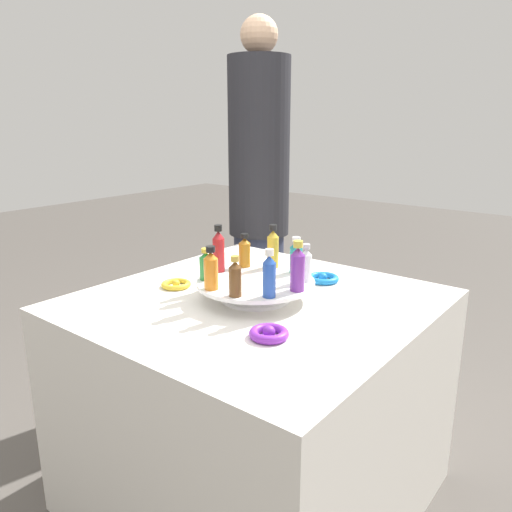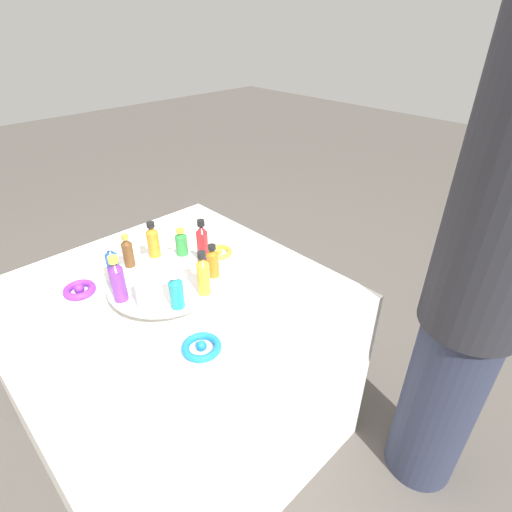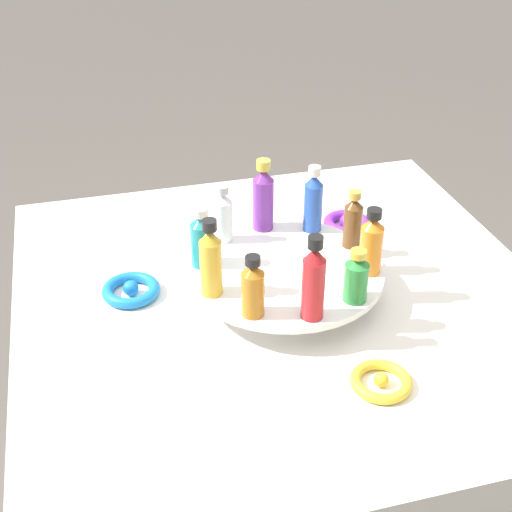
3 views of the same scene
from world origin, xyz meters
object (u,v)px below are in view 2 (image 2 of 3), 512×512
display_stand (166,284)px  ribbon_bow_purple (79,290)px  bottle_orange (153,241)px  bottle_gold (203,275)px  bottle_green (181,243)px  bottle_purple (117,280)px  ribbon_bow_blue (202,347)px  bottle_red (203,243)px  bottle_clear (142,293)px  bottle_teal (176,291)px  bottle_brown (128,252)px  person_figure (482,283)px  bottle_amber (213,262)px  ribbon_bow_gold (219,252)px  bottle_blue (113,265)px

display_stand → ribbon_bow_purple: 0.29m
bottle_orange → ribbon_bow_purple: bearing=76.8°
bottle_orange → bottle_gold: bearing=178.5°
bottle_green → ribbon_bow_purple: bearing=70.5°
bottle_purple → ribbon_bow_blue: size_ratio=1.36×
ribbon_bow_purple → bottle_red: bearing=-120.2°
bottle_red → bottle_clear: bearing=106.5°
display_stand → bottle_teal: size_ratio=3.12×
bottle_gold → bottle_clear: bottle_gold is taller
bottle_gold → ribbon_bow_blue: size_ratio=1.33×
bottle_brown → person_figure: size_ratio=0.07×
bottle_brown → person_figure: person_figure is taller
bottle_orange → bottle_teal: bearing=160.5°
bottle_gold → bottle_green: bottle_gold is taller
bottle_teal → bottle_orange: bearing=-19.5°
display_stand → bottle_gold: (-0.14, -0.04, 0.09)m
bottle_amber → bottle_green: bearing=-1.5°
ribbon_bow_purple → ribbon_bow_gold: size_ratio=1.04×
bottle_purple → display_stand: bearing=-91.5°
bottle_purple → person_figure: person_figure is taller
bottle_purple → bottle_teal: bearing=-145.5°
display_stand → bottle_clear: 0.17m
display_stand → ribbon_bow_gold: 0.29m
display_stand → bottle_clear: bearing=124.5°
bottle_amber → bottle_orange: 0.24m
bottle_amber → bottle_teal: bottle_teal is taller
bottle_orange → bottle_clear: (-0.23, 0.17, -0.01)m
bottle_blue → bottle_purple: bottle_purple is taller
bottle_blue → ribbon_bow_purple: bearing=37.0°
person_figure → ribbon_bow_gold: bearing=-18.0°
bottle_brown → bottle_purple: bottle_purple is taller
ribbon_bow_blue → bottle_brown: bearing=-4.2°
bottle_green → bottle_teal: 0.29m
bottle_red → bottle_blue: bottle_red is taller
bottle_green → ribbon_bow_blue: bottle_green is taller
display_stand → ribbon_bow_blue: bearing=165.1°
bottle_purple → person_figure: bearing=-135.9°
bottle_red → ribbon_bow_purple: 0.42m
bottle_amber → bottle_blue: 0.30m
bottle_teal → ribbon_bow_blue: (-0.13, 0.02, -0.10)m
bottle_blue → person_figure: (-0.82, -0.67, 0.02)m
bottle_red → bottle_brown: 0.24m
bottle_red → bottle_clear: 0.29m
display_stand → bottle_gold: 0.17m
bottle_orange → bottle_brown: (0.00, 0.09, -0.01)m
bottle_red → bottle_teal: 0.24m
display_stand → bottle_blue: bearing=52.5°
ribbon_bow_purple → bottle_purple: bearing=-165.5°
bottle_green → bottle_purple: size_ratio=0.66×
display_stand → bottle_amber: 0.17m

